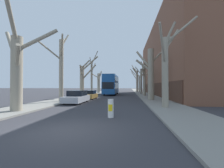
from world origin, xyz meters
TOP-DOWN VIEW (x-y plane):
  - ground_plane at (0.00, 0.00)m, footprint 300.00×300.00m
  - sidewalk_left at (-6.08, 50.00)m, footprint 3.49×120.00m
  - sidewalk_right at (6.08, 50.00)m, footprint 3.49×120.00m
  - building_facade_right at (12.82, 29.37)m, footprint 10.08×41.43m
  - street_tree_left_0 at (-5.46, 3.95)m, footprint 4.70×3.70m
  - street_tree_left_1 at (-5.44, 10.92)m, footprint 2.98×4.44m
  - street_tree_left_2 at (-5.36, 19.29)m, footprint 3.22×3.89m
  - street_tree_left_3 at (-5.57, 26.38)m, footprint 1.75×2.81m
  - street_tree_left_4 at (-5.68, 34.33)m, footprint 3.19×4.48m
  - street_tree_right_0 at (5.75, 7.02)m, footprint 3.69×3.30m
  - street_tree_right_1 at (5.48, 14.42)m, footprint 3.80×2.03m
  - street_tree_right_2 at (5.46, 22.34)m, footprint 1.89×4.70m
  - street_tree_right_3 at (5.66, 30.94)m, footprint 3.80×2.71m
  - street_tree_right_4 at (5.63, 39.58)m, footprint 3.11×3.74m
  - street_tree_right_5 at (5.28, 46.88)m, footprint 2.84×3.37m
  - double_decker_bus at (-1.40, 27.96)m, footprint 2.61×10.95m
  - parked_car_0 at (-3.25, 10.30)m, footprint 1.88×4.46m
  - parked_car_1 at (-3.25, 15.63)m, footprint 1.82×3.94m
  - traffic_bollard at (1.50, 2.95)m, footprint 0.35×0.36m

SIDE VIEW (x-z plane):
  - ground_plane at x=0.00m, z-range 0.00..0.00m
  - sidewalk_left at x=-6.08m, z-range 0.00..0.12m
  - sidewalk_right at x=6.08m, z-range 0.00..0.12m
  - traffic_bollard at x=1.50m, z-range 0.00..1.10m
  - parked_car_1 at x=-3.25m, z-range -0.03..1.25m
  - parked_car_0 at x=-3.25m, z-range -0.04..1.38m
  - double_decker_bus at x=-1.40m, z-range 0.29..4.65m
  - street_tree_left_4 at x=-5.68m, z-range 0.06..6.00m
  - street_tree_left_2 at x=-5.36m, z-range -0.39..6.84m
  - street_tree_right_4 at x=5.63m, z-range -0.52..7.04m
  - street_tree_left_0 at x=-5.46m, z-range -0.50..7.09m
  - street_tree_right_2 at x=5.46m, z-range 0.01..6.59m
  - street_tree_right_0 at x=5.75m, z-range -0.28..7.54m
  - street_tree_right_3 at x=5.66m, z-range -0.54..7.85m
  - street_tree_right_1 at x=5.48m, z-range 0.23..7.18m
  - street_tree_left_3 at x=-5.57m, z-range -0.78..8.93m
  - street_tree_left_1 at x=-5.44m, z-range -0.05..8.44m
  - street_tree_right_5 at x=5.28m, z-range -0.46..9.07m
  - building_facade_right at x=12.82m, z-range -0.01..15.03m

